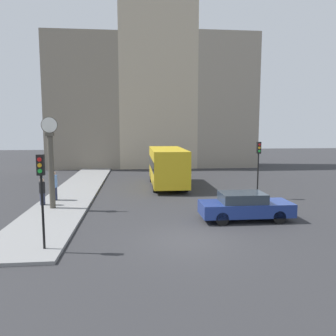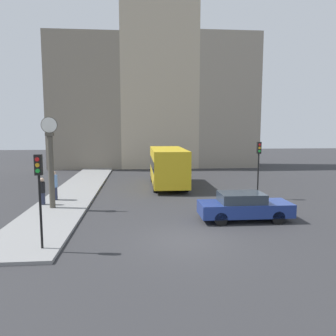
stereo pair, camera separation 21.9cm
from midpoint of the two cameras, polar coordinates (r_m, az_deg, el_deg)
ground_plane at (r=13.89m, az=3.06°, el=-12.48°), size 120.00×120.00×0.00m
sidewalk_corner at (r=25.31m, az=-15.79°, el=-3.69°), size 3.20×27.08×0.14m
building_row at (r=39.73m, az=-2.63°, el=12.68°), size 24.27×5.00×19.84m
sedan_car at (r=17.02m, az=12.86°, el=-6.49°), size 4.57×1.78×1.41m
bus_distant at (r=25.94m, az=-0.33°, el=0.50°), size 2.58×7.45×3.02m
traffic_light_near at (r=12.86m, az=-21.66°, el=-2.22°), size 0.26×0.24×3.53m
traffic_light_far at (r=22.00m, az=15.20°, el=1.65°), size 0.26×0.24×3.75m
street_clock at (r=19.39m, az=-20.01°, el=0.78°), size 0.90×0.40×5.11m
pedestrian_blue_stripe at (r=21.72m, az=-19.50°, el=-2.94°), size 0.41×0.41×1.83m
pedestrian_black_jacket at (r=20.63m, az=-21.34°, el=-3.80°), size 0.34×0.34×1.60m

